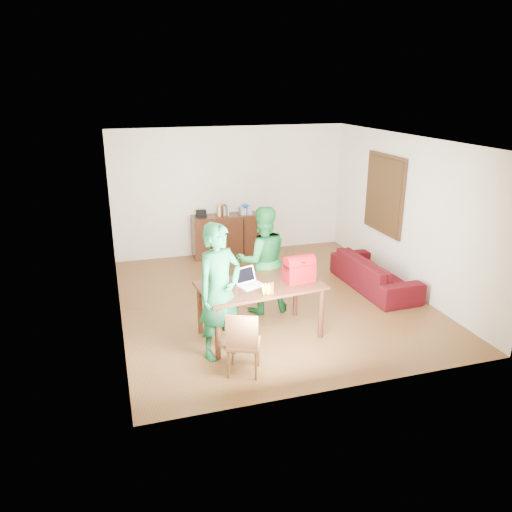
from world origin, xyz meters
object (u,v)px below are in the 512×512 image
object	(u,v)px
chair	(244,355)
person_far	(262,260)
table	(260,291)
person_near	(220,292)
laptop	(251,283)
red_bag	(299,271)
bottle	(272,287)
sofa	(374,273)

from	to	relation	value
chair	person_far	distance (m)	1.99
table	chair	size ratio (longest dim) A/B	2.07
person_near	laptop	xyz separation A→B (m)	(0.53, 0.34, -0.07)
person_far	laptop	xyz separation A→B (m)	(-0.43, -0.84, -0.01)
person_near	laptop	distance (m)	0.64
table	red_bag	xyz separation A→B (m)	(0.57, -0.06, 0.26)
chair	red_bag	world-z (taller)	red_bag
laptop	bottle	bearing A→B (deg)	-79.66
laptop	red_bag	bearing A→B (deg)	-21.85
laptop	sofa	xyz separation A→B (m)	(2.65, 1.15, -0.57)
person_near	red_bag	size ratio (longest dim) A/B	4.39
bottle	sofa	size ratio (longest dim) A/B	0.09
person_near	bottle	size ratio (longest dim) A/B	10.03
chair	person_far	xyz separation A→B (m)	(0.79, 1.72, 0.61)
sofa	red_bag	bearing A→B (deg)	119.47
person_near	table	bearing A→B (deg)	4.29
chair	person_far	bearing A→B (deg)	88.82
person_far	red_bag	xyz separation A→B (m)	(0.28, -0.87, 0.10)
chair	sofa	bearing A→B (deg)	57.52
table	red_bag	distance (m)	0.63
table	red_bag	bearing A→B (deg)	-11.57
person_far	laptop	world-z (taller)	person_far
laptop	red_bag	distance (m)	0.72
sofa	table	bearing A→B (deg)	112.24
table	person_near	distance (m)	0.80
table	laptop	distance (m)	0.21
person_far	laptop	size ratio (longest dim) A/B	4.43
table	chair	xyz separation A→B (m)	(-0.50, -0.91, -0.45)
bottle	sofa	distance (m)	2.94
table	sofa	size ratio (longest dim) A/B	0.92
table	sofa	distance (m)	2.78
table	bottle	distance (m)	0.42
chair	red_bag	xyz separation A→B (m)	(1.07, 0.86, 0.71)
person_far	bottle	bearing A→B (deg)	80.89
person_near	laptop	bearing A→B (deg)	7.92
chair	red_bag	bearing A→B (deg)	62.08
bottle	person_near	bearing A→B (deg)	-179.39
bottle	red_bag	distance (m)	0.61
chair	person_far	world-z (taller)	person_far
person_far	red_bag	world-z (taller)	person_far
chair	red_bag	size ratio (longest dim) A/B	2.08
person_far	chair	bearing A→B (deg)	67.76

